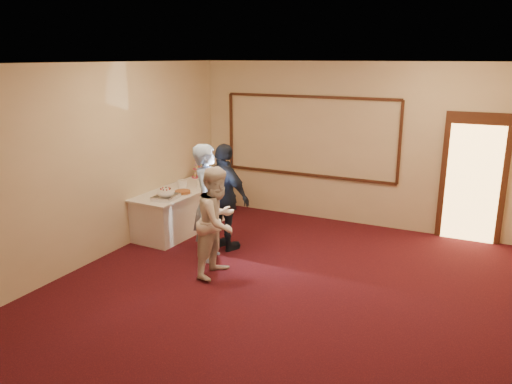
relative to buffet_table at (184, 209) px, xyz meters
The scene contains 14 objects.
floor 3.15m from the buffet_table, 34.72° to the right, with size 7.00×7.00×0.00m, color #320B15.
room_walls 3.53m from the buffet_table, 34.72° to the right, with size 6.04×7.04×3.02m.
wall_molding 2.73m from the buffet_table, 43.61° to the left, with size 3.45×0.04×1.55m.
doorway 5.06m from the buffet_table, 19.50° to the left, with size 1.05×0.07×2.20m.
buffet_table is the anchor object (origin of this frame).
pavlova_tray 0.86m from the buffet_table, 79.53° to the right, with size 0.39×0.51×0.18m.
cupcake_stand 1.05m from the buffet_table, 103.38° to the left, with size 0.31×0.31×0.46m.
plate_stack_a 0.46m from the buffet_table, 137.46° to the left, with size 0.17×0.17×0.14m.
plate_stack_b 0.57m from the buffet_table, 48.36° to the left, with size 0.17×0.17×0.15m.
tart 0.56m from the buffet_table, 57.70° to the right, with size 0.31×0.31×0.06m.
man 1.59m from the buffet_table, 41.24° to the right, with size 0.66×0.44×1.82m, color #89A9DC.
woman 2.16m from the buffet_table, 42.75° to the right, with size 0.78×0.61×1.60m, color silver.
guest 1.38m from the buffet_table, 24.78° to the right, with size 1.03×0.43×1.76m, color black.
camera_flash 1.82m from the buffet_table, 32.12° to the right, with size 0.07×0.04×0.05m, color white.
Camera 1 is at (2.43, -5.48, 3.08)m, focal length 35.00 mm.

